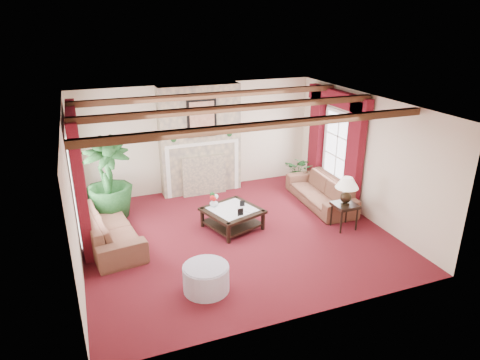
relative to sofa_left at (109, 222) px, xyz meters
name	(u,v)px	position (x,y,z in m)	size (l,w,h in m)	color
floor	(236,235)	(2.44, -0.61, -0.45)	(6.00, 6.00, 0.00)	#450C12
ceiling	(236,105)	(2.44, -0.61, 2.25)	(6.00, 6.00, 0.00)	white
back_wall	(198,138)	(2.44, 2.14, 0.90)	(6.00, 0.02, 2.70)	beige
left_wall	(72,195)	(-0.56, -0.61, 0.90)	(0.02, 5.50, 2.70)	beige
right_wall	(365,156)	(5.44, -0.61, 0.90)	(0.02, 5.50, 2.70)	beige
ceiling_beams	(236,108)	(2.44, -0.61, 2.19)	(6.00, 3.00, 0.12)	#372111
fireplace	(198,84)	(2.44, 1.94, 2.25)	(2.00, 0.52, 2.70)	tan
french_door_left	(67,137)	(-0.53, 0.39, 1.68)	(0.10, 1.10, 2.16)	white
french_door_right	(341,112)	(5.41, 0.39, 1.68)	(0.10, 1.10, 2.16)	white
curtains_left	(70,114)	(-0.42, 0.39, 2.10)	(0.20, 2.40, 2.55)	#490912
curtains_right	(338,94)	(5.30, 0.39, 2.10)	(0.20, 2.40, 2.55)	#490912
sofa_left	(109,222)	(0.00, 0.00, 0.00)	(0.98, 2.36, 0.89)	#3D1019
sofa_right	(321,187)	(4.87, 0.15, -0.02)	(0.73, 2.18, 0.84)	#3D1019
potted_palm	(110,197)	(0.13, 1.14, 0.06)	(1.15, 1.89, 1.02)	black
small_plant	(300,175)	(4.92, 1.26, -0.12)	(1.14, 1.13, 0.66)	black
coffee_table	(232,219)	(2.48, -0.28, -0.23)	(1.05, 1.05, 0.43)	black
side_table	(344,216)	(4.68, -1.11, -0.17)	(0.47, 0.47, 0.55)	black
ottoman	(206,278)	(1.33, -2.19, -0.22)	(0.76, 0.76, 0.44)	#AEA6BC
table_lamp	(346,190)	(4.68, -1.11, 0.41)	(0.48, 0.48, 0.61)	black
flower_vase	(214,203)	(2.16, 0.00, 0.07)	(0.24, 0.24, 0.18)	silver
book	(246,206)	(2.69, -0.51, 0.13)	(0.19, 0.15, 0.30)	black
photo_frame_a	(240,212)	(2.53, -0.62, 0.06)	(0.12, 0.02, 0.16)	black
photo_frame_b	(242,204)	(2.73, -0.21, 0.05)	(0.10, 0.02, 0.13)	black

